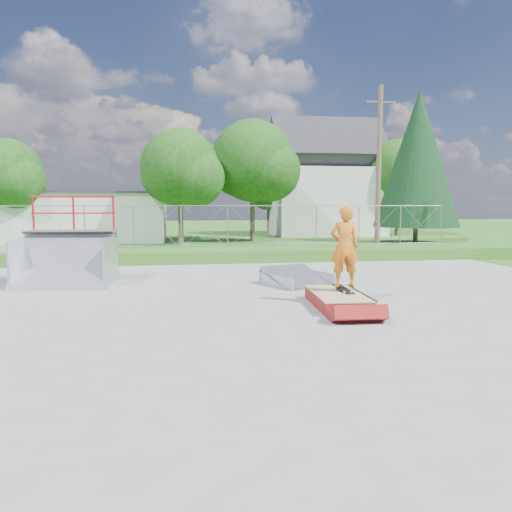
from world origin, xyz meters
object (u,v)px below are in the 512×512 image
Objects in this scene: quarter_pipe at (64,241)px; flat_bank_ramp at (298,278)px; skater at (344,250)px; grind_box at (338,300)px.

quarter_pipe is 6.80m from flat_bank_ramp.
quarter_pipe is at bearing 147.51° from flat_bank_ramp.
skater is at bearing -24.54° from quarter_pipe.
grind_box is 1.25× the size of skater.
quarter_pipe is 8.06m from skater.
skater is (0.39, -2.92, 1.07)m from flat_bank_ramp.
skater is (7.03, -3.93, 0.01)m from quarter_pipe.
skater is at bearing -106.22° from flat_bank_ramp.
skater reaches higher than flat_bank_ramp.
quarter_pipe reaches higher than grind_box.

